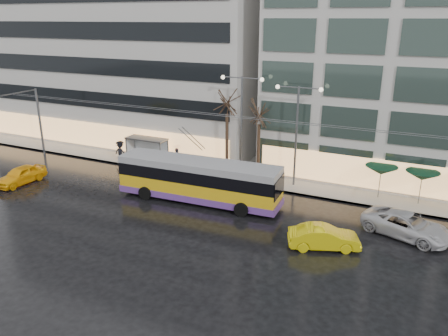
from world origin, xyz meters
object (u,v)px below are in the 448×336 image
Objects in this scene: taxi_a at (21,175)px; street_lamp_near at (242,113)px; trolleybus at (199,182)px; bus_shelter at (145,144)px.

street_lamp_near is at bearing 32.91° from taxi_a.
street_lamp_near is at bearing 81.88° from trolleybus.
bus_shelter is 11.63m from taxi_a.
street_lamp_near is (0.91, 6.37, 4.34)m from trolleybus.
bus_shelter is at bearing 146.58° from trolleybus.
bus_shelter is at bearing -179.37° from street_lamp_near.
trolleybus reaches higher than bus_shelter.
street_lamp_near reaches higher than trolleybus.
street_lamp_near is 1.99× the size of taxi_a.
bus_shelter is (-9.47, 6.25, 0.31)m from trolleybus.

